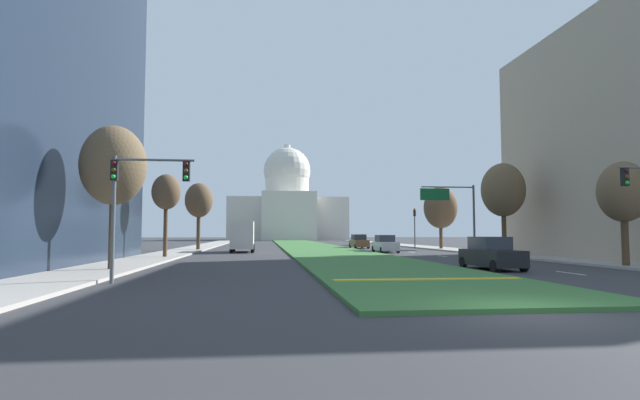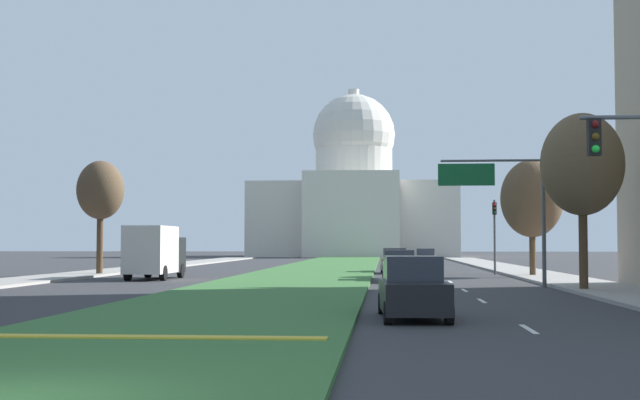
{
  "view_description": "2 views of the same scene",
  "coord_description": "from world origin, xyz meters",
  "px_view_note": "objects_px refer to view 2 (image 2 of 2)",
  "views": [
    {
      "loc": [
        -6.65,
        -11.98,
        2.04
      ],
      "look_at": [
        -1.2,
        35.84,
        5.22
      ],
      "focal_mm": 27.84,
      "sensor_mm": 36.0,
      "label": 1
    },
    {
      "loc": [
        5.13,
        -10.98,
        2.21
      ],
      "look_at": [
        1.08,
        42.55,
        4.86
      ],
      "focal_mm": 48.64,
      "sensor_mm": 36.0,
      "label": 2
    }
  ],
  "objects_px": {
    "sedan_lead_stopped": "(413,290)",
    "street_tree_right_mid": "(582,165)",
    "street_tree_right_far": "(532,199)",
    "overhead_guide_sign": "(504,194)",
    "sedan_midblock": "(399,267)",
    "sedan_distant": "(394,262)",
    "capitol_building": "(354,198)",
    "box_truck_delivery": "(155,252)",
    "sedan_far_horizon": "(426,259)",
    "street_tree_left_far": "(100,191)",
    "traffic_light_far_right": "(495,227)"
  },
  "relations": [
    {
      "from": "sedan_lead_stopped",
      "to": "street_tree_right_mid",
      "type": "bearing_deg",
      "value": 60.69
    },
    {
      "from": "street_tree_right_far",
      "to": "overhead_guide_sign",
      "type": "bearing_deg",
      "value": -105.04
    },
    {
      "from": "sedan_midblock",
      "to": "sedan_distant",
      "type": "bearing_deg",
      "value": 90.58
    },
    {
      "from": "capitol_building",
      "to": "overhead_guide_sign",
      "type": "relative_size",
      "value": 5.07
    },
    {
      "from": "sedan_lead_stopped",
      "to": "sedan_midblock",
      "type": "xyz_separation_m",
      "value": [
        -0.01,
        24.09,
        -0.01
      ]
    },
    {
      "from": "street_tree_right_mid",
      "to": "sedan_midblock",
      "type": "xyz_separation_m",
      "value": [
        -8.12,
        9.65,
        -4.89
      ]
    },
    {
      "from": "street_tree_right_far",
      "to": "box_truck_delivery",
      "type": "bearing_deg",
      "value": -167.47
    },
    {
      "from": "street_tree_right_far",
      "to": "sedan_far_horizon",
      "type": "relative_size",
      "value": 1.7
    },
    {
      "from": "capitol_building",
      "to": "box_truck_delivery",
      "type": "distance_m",
      "value": 89.91
    },
    {
      "from": "street_tree_left_far",
      "to": "sedan_lead_stopped",
      "type": "xyz_separation_m",
      "value": [
        19.99,
        -31.69,
        -4.85
      ]
    },
    {
      "from": "sedan_midblock",
      "to": "box_truck_delivery",
      "type": "bearing_deg",
      "value": 172.09
    },
    {
      "from": "sedan_midblock",
      "to": "sedan_far_horizon",
      "type": "bearing_deg",
      "value": 84.37
    },
    {
      "from": "street_tree_right_far",
      "to": "sedan_distant",
      "type": "distance_m",
      "value": 11.61
    },
    {
      "from": "sedan_distant",
      "to": "box_truck_delivery",
      "type": "bearing_deg",
      "value": -141.76
    },
    {
      "from": "sedan_lead_stopped",
      "to": "traffic_light_far_right",
      "type": "bearing_deg",
      "value": 79.21
    },
    {
      "from": "overhead_guide_sign",
      "to": "sedan_far_horizon",
      "type": "distance_m",
      "value": 35.01
    },
    {
      "from": "sedan_lead_stopped",
      "to": "sedan_midblock",
      "type": "bearing_deg",
      "value": 90.03
    },
    {
      "from": "capitol_building",
      "to": "sedan_lead_stopped",
      "type": "distance_m",
      "value": 115.74
    },
    {
      "from": "overhead_guide_sign",
      "to": "sedan_far_horizon",
      "type": "bearing_deg",
      "value": 93.76
    },
    {
      "from": "sedan_midblock",
      "to": "capitol_building",
      "type": "bearing_deg",
      "value": 93.71
    },
    {
      "from": "sedan_lead_stopped",
      "to": "sedan_distant",
      "type": "height_order",
      "value": "sedan_lead_stopped"
    },
    {
      "from": "sedan_far_horizon",
      "to": "box_truck_delivery",
      "type": "relative_size",
      "value": 0.7
    },
    {
      "from": "street_tree_right_mid",
      "to": "street_tree_left_far",
      "type": "bearing_deg",
      "value": 148.45
    },
    {
      "from": "capitol_building",
      "to": "traffic_light_far_right",
      "type": "xyz_separation_m",
      "value": [
        12.74,
        -79.47,
        -6.24
      ]
    },
    {
      "from": "sedan_lead_stopped",
      "to": "sedan_midblock",
      "type": "height_order",
      "value": "sedan_lead_stopped"
    },
    {
      "from": "sedan_midblock",
      "to": "street_tree_left_far",
      "type": "bearing_deg",
      "value": 159.17
    },
    {
      "from": "box_truck_delivery",
      "to": "sedan_far_horizon",
      "type": "bearing_deg",
      "value": 56.64
    },
    {
      "from": "street_tree_right_mid",
      "to": "street_tree_right_far",
      "type": "height_order",
      "value": "street_tree_right_mid"
    },
    {
      "from": "street_tree_left_far",
      "to": "sedan_lead_stopped",
      "type": "distance_m",
      "value": 37.78
    },
    {
      "from": "box_truck_delivery",
      "to": "street_tree_right_far",
      "type": "bearing_deg",
      "value": 12.53
    },
    {
      "from": "street_tree_right_mid",
      "to": "street_tree_right_far",
      "type": "distance_m",
      "value": 16.92
    },
    {
      "from": "street_tree_right_far",
      "to": "sedan_distant",
      "type": "relative_size",
      "value": 1.77
    },
    {
      "from": "traffic_light_far_right",
      "to": "street_tree_right_mid",
      "type": "height_order",
      "value": "street_tree_right_mid"
    },
    {
      "from": "overhead_guide_sign",
      "to": "sedan_midblock",
      "type": "bearing_deg",
      "value": 130.26
    },
    {
      "from": "overhead_guide_sign",
      "to": "street_tree_right_mid",
      "type": "bearing_deg",
      "value": -50.22
    },
    {
      "from": "overhead_guide_sign",
      "to": "street_tree_right_far",
      "type": "relative_size",
      "value": 0.86
    },
    {
      "from": "overhead_guide_sign",
      "to": "street_tree_right_far",
      "type": "height_order",
      "value": "street_tree_right_far"
    },
    {
      "from": "sedan_far_horizon",
      "to": "box_truck_delivery",
      "type": "height_order",
      "value": "box_truck_delivery"
    },
    {
      "from": "box_truck_delivery",
      "to": "street_tree_left_far",
      "type": "bearing_deg",
      "value": 133.48
    },
    {
      "from": "capitol_building",
      "to": "street_tree_right_mid",
      "type": "bearing_deg",
      "value": -82.08
    },
    {
      "from": "street_tree_right_mid",
      "to": "sedan_far_horizon",
      "type": "relative_size",
      "value": 1.81
    },
    {
      "from": "street_tree_right_far",
      "to": "capitol_building",
      "type": "bearing_deg",
      "value": 99.86
    },
    {
      "from": "overhead_guide_sign",
      "to": "sedan_midblock",
      "type": "distance_m",
      "value": 8.77
    },
    {
      "from": "street_tree_right_mid",
      "to": "sedan_far_horizon",
      "type": "height_order",
      "value": "street_tree_right_mid"
    },
    {
      "from": "sedan_far_horizon",
      "to": "street_tree_left_far",
      "type": "bearing_deg",
      "value": -137.25
    },
    {
      "from": "street_tree_left_far",
      "to": "street_tree_right_far",
      "type": "height_order",
      "value": "street_tree_left_far"
    },
    {
      "from": "street_tree_right_far",
      "to": "traffic_light_far_right",
      "type": "bearing_deg",
      "value": 112.48
    },
    {
      "from": "overhead_guide_sign",
      "to": "street_tree_right_mid",
      "type": "relative_size",
      "value": 0.8
    },
    {
      "from": "sedan_lead_stopped",
      "to": "box_truck_delivery",
      "type": "bearing_deg",
      "value": 119.4
    },
    {
      "from": "traffic_light_far_right",
      "to": "sedan_lead_stopped",
      "type": "relative_size",
      "value": 1.14
    }
  ]
}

